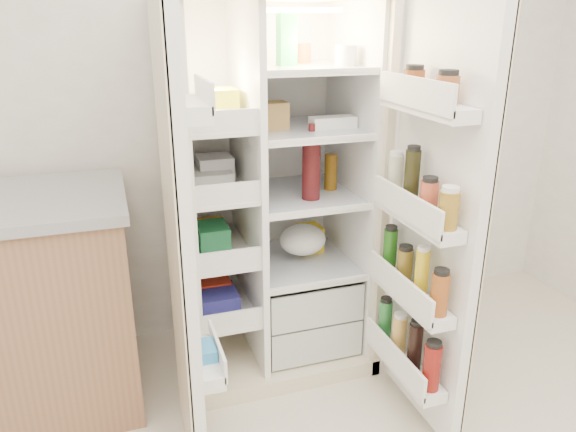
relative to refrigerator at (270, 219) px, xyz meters
name	(u,v)px	position (x,y,z in m)	size (l,w,h in m)	color
wall_back	(243,88)	(-0.03, 0.35, 0.61)	(4.00, 0.02, 2.70)	white
refrigerator	(270,219)	(0.00, 0.00, 0.00)	(0.92, 0.70, 1.80)	beige
freezer_door	(181,251)	(-0.52, -0.60, 0.15)	(0.15, 0.40, 1.72)	white
fridge_door	(430,233)	(0.46, -0.70, 0.13)	(0.17, 0.58, 1.72)	white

